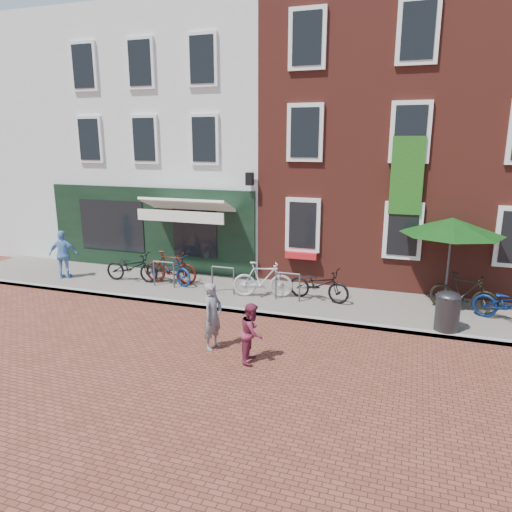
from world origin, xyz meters
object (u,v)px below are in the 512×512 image
(boy, at_px, (252,333))
(bicycle_5, at_px, (464,293))
(parasol, at_px, (452,223))
(bicycle_4, at_px, (319,284))
(litter_bin, at_px, (448,309))
(bicycle_0, at_px, (132,267))
(bicycle_2, at_px, (170,269))
(bicycle_3, at_px, (263,279))
(bicycle_1, at_px, (171,267))
(bicycle_6, at_px, (511,305))
(woman, at_px, (213,316))
(cafe_person, at_px, (64,255))

(boy, bearing_deg, bicycle_5, -52.13)
(parasol, relative_size, bicycle_4, 1.52)
(boy, bearing_deg, bicycle_4, -15.12)
(litter_bin, relative_size, bicycle_4, 0.58)
(bicycle_0, bearing_deg, bicycle_5, -91.82)
(bicycle_0, distance_m, bicycle_2, 1.31)
(boy, relative_size, bicycle_3, 0.73)
(bicycle_5, bearing_deg, bicycle_3, 112.22)
(bicycle_1, height_order, bicycle_3, same)
(boy, relative_size, bicycle_6, 0.71)
(parasol, xyz_separation_m, bicycle_1, (-8.25, -0.80, -1.77))
(litter_bin, xyz_separation_m, bicycle_4, (-3.37, 1.19, -0.06))
(bicycle_2, xyz_separation_m, bicycle_5, (8.68, 0.21, 0.05))
(boy, height_order, bicycle_0, boy)
(boy, height_order, bicycle_5, boy)
(bicycle_0, xyz_separation_m, bicycle_4, (6.13, 0.09, 0.00))
(woman, relative_size, bicycle_2, 0.85)
(litter_bin, xyz_separation_m, woman, (-5.04, -2.53, 0.13))
(woman, bearing_deg, parasol, -35.46)
(bicycle_6, bearing_deg, bicycle_1, 111.01)
(bicycle_4, bearing_deg, litter_bin, -98.65)
(woman, bearing_deg, boy, -94.84)
(litter_bin, bearing_deg, bicycle_2, 171.05)
(boy, distance_m, cafe_person, 8.61)
(parasol, height_order, bicycle_1, parasol)
(bicycle_3, xyz_separation_m, bicycle_4, (1.61, 0.22, -0.05))
(litter_bin, xyz_separation_m, bicycle_1, (-8.19, 1.30, -0.01))
(bicycle_1, xyz_separation_m, bicycle_2, (-0.02, -0.00, -0.05))
(boy, bearing_deg, bicycle_1, 38.97)
(cafe_person, distance_m, bicycle_4, 8.48)
(litter_bin, distance_m, bicycle_5, 1.58)
(woman, xyz_separation_m, cafe_person, (-6.80, 3.23, 0.14))
(litter_bin, xyz_separation_m, bicycle_5, (0.48, 1.50, -0.01))
(cafe_person, bearing_deg, bicycle_3, 163.73)
(woman, xyz_separation_m, bicycle_0, (-4.47, 3.63, -0.19))
(boy, distance_m, bicycle_1, 5.90)
(parasol, height_order, cafe_person, parasol)
(bicycle_2, distance_m, bicycle_3, 3.24)
(parasol, relative_size, bicycle_0, 1.52)
(cafe_person, bearing_deg, bicycle_6, 162.98)
(boy, relative_size, bicycle_4, 0.71)
(litter_bin, bearing_deg, bicycle_0, 173.39)
(bicycle_0, relative_size, bicycle_2, 1.00)
(bicycle_3, height_order, bicycle_6, bicycle_3)
(bicycle_2, bearing_deg, bicycle_4, -72.59)
(bicycle_1, bearing_deg, bicycle_5, -91.65)
(litter_bin, distance_m, bicycle_4, 3.58)
(woman, distance_m, bicycle_2, 4.97)
(litter_bin, bearing_deg, parasol, 88.27)
(parasol, relative_size, bicycle_2, 1.52)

